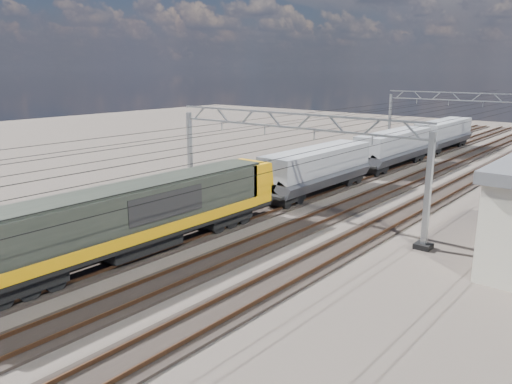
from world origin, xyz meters
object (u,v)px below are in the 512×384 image
Objects in this scene: locomotive at (137,214)px; hopper_wagon_mid at (394,146)px; catenary_gantry_mid at (288,161)px; hopper_wagon_lead at (317,167)px; hopper_wagon_third at (443,133)px; catenary_gantry_far at (464,119)px.

hopper_wagon_mid is at bearing 90.00° from locomotive.
locomotive is at bearing -100.38° from catenary_gantry_mid.
locomotive is at bearing -90.00° from hopper_wagon_lead.
hopper_wagon_third is at bearing 90.00° from locomotive.
hopper_wagon_third is (0.00, 28.40, 0.00)m from hopper_wagon_lead.
catenary_gantry_far is 1.53× the size of hopper_wagon_lead.
hopper_wagon_third is at bearing 90.00° from hopper_wagon_mid.
catenary_gantry_mid is 21.14m from hopper_wagon_mid.
hopper_wagon_lead is (-2.00, -29.22, -1.67)m from catenary_gantry_far.
locomotive is (-2.00, -10.91, -1.58)m from catenary_gantry_mid.
locomotive is (-2.00, -46.91, -1.58)m from catenary_gantry_far.
catenary_gantry_mid reaches higher than hopper_wagon_third.
hopper_wagon_lead is (-2.00, 6.78, -1.67)m from catenary_gantry_mid.
hopper_wagon_mid is 1.00× the size of hopper_wagon_third.
catenary_gantry_far reaches higher than locomotive.
catenary_gantry_mid is 7.27m from hopper_wagon_lead.
hopper_wagon_third is at bearing 93.25° from catenary_gantry_mid.
catenary_gantry_far is 1.53× the size of hopper_wagon_mid.
locomotive reaches higher than hopper_wagon_lead.
hopper_wagon_third is (-2.00, 35.18, -1.67)m from catenary_gantry_mid.
hopper_wagon_mid is at bearing -97.59° from catenary_gantry_far.
catenary_gantry_mid reaches higher than hopper_wagon_mid.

